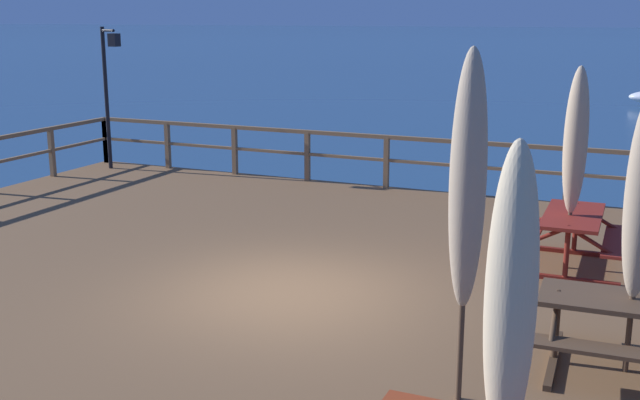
# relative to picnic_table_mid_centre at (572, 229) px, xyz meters

# --- Properties ---
(ground_plane) EXTENTS (600.00, 600.00, 0.00)m
(ground_plane) POSITION_rel_picnic_table_mid_centre_xyz_m (-3.15, -2.52, -1.43)
(ground_plane) COLOR navy
(wooden_deck) EXTENTS (16.22, 13.00, 0.88)m
(wooden_deck) POSITION_rel_picnic_table_mid_centre_xyz_m (-3.15, -2.52, -0.99)
(wooden_deck) COLOR brown
(wooden_deck) RESTS_ON ground
(railing_waterside_far) EXTENTS (16.02, 0.10, 1.09)m
(railing_waterside_far) POSITION_rel_picnic_table_mid_centre_xyz_m (-3.15, 3.83, 0.20)
(railing_waterside_far) COLOR brown
(railing_waterside_far) RESTS_ON wooden_deck
(picnic_table_mid_centre) EXTENTS (1.43, 1.70, 0.78)m
(picnic_table_mid_centre) POSITION_rel_picnic_table_mid_centre_xyz_m (0.00, 0.00, 0.00)
(picnic_table_mid_centre) COLOR maroon
(picnic_table_mid_centre) RESTS_ON wooden_deck
(picnic_table_mid_right) EXTENTS (1.93, 1.48, 0.78)m
(picnic_table_mid_right) POSITION_rel_picnic_table_mid_centre_xyz_m (0.97, -3.24, 0.01)
(picnic_table_mid_right) COLOR brown
(picnic_table_mid_right) RESTS_ON wooden_deck
(patio_umbrella_short_back) EXTENTS (0.32, 0.32, 2.75)m
(patio_umbrella_short_back) POSITION_rel_picnic_table_mid_centre_xyz_m (0.25, -6.39, 1.20)
(patio_umbrella_short_back) COLOR #4C3828
(patio_umbrella_short_back) RESTS_ON wooden_deck
(patio_umbrella_tall_front) EXTENTS (0.32, 0.32, 2.80)m
(patio_umbrella_tall_front) POSITION_rel_picnic_table_mid_centre_xyz_m (-0.04, -0.07, 1.23)
(patio_umbrella_tall_front) COLOR #4C3828
(patio_umbrella_tall_front) RESTS_ON wooden_deck
(patio_umbrella_tall_mid_left) EXTENTS (0.32, 0.32, 3.20)m
(patio_umbrella_tall_mid_left) POSITION_rel_picnic_table_mid_centre_xyz_m (-0.49, -4.44, 1.48)
(patio_umbrella_tall_mid_left) COLOR #4C3828
(patio_umbrella_tall_mid_left) RESTS_ON wooden_deck
(lamp_post_hooked) EXTENTS (0.64, 0.38, 3.20)m
(lamp_post_hooked) POSITION_rel_picnic_table_mid_centre_xyz_m (-10.38, 3.19, 1.56)
(lamp_post_hooked) COLOR black
(lamp_post_hooked) RESTS_ON wooden_deck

